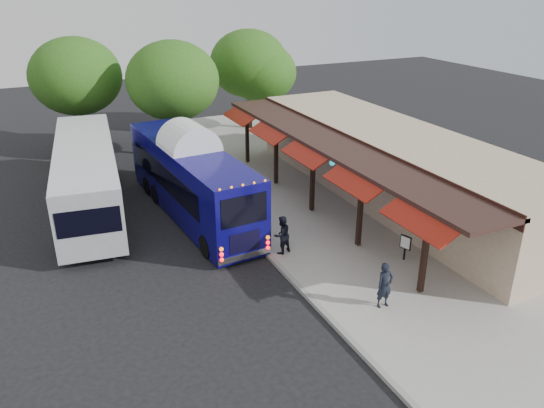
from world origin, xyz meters
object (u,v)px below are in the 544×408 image
city_bus (87,174)px  ped_c (249,187)px  coach_bus (191,177)px  ped_b (282,235)px  ped_a (385,285)px  sign_board (405,244)px  ped_d (214,160)px

city_bus → ped_c: (7.16, -3.20, -0.72)m
coach_bus → ped_b: bearing=-73.8°
ped_a → sign_board: 3.58m
ped_b → coach_bus: bearing=-84.7°
city_bus → ped_b: size_ratio=7.71×
ped_a → sign_board: ped_a is taller
ped_a → city_bus: bearing=122.6°
coach_bus → ped_a: (3.52, -10.53, -0.96)m
coach_bus → ped_d: size_ratio=7.51×
ped_a → ped_d: 15.28m
coach_bus → ped_b: coach_bus is taller
sign_board → coach_bus: bearing=109.1°
coach_bus → ped_c: bearing=-12.8°
ped_b → ped_c: bearing=-113.0°
city_bus → ped_b: bearing=-45.6°
ped_c → sign_board: bearing=100.5°
ped_a → sign_board: bearing=42.2°
coach_bus → ped_d: 5.60m
coach_bus → ped_c: size_ratio=5.92×
coach_bus → ped_d: (2.81, 4.73, -1.03)m
city_bus → sign_board: 15.32m
coach_bus → sign_board: bearing=-56.8°
sign_board → ped_a: bearing=-157.8°
ped_b → sign_board: size_ratio=1.52×
ped_a → ped_d: ped_a is taller
ped_a → sign_board: size_ratio=1.55×
ped_a → ped_c: bearing=96.1°
city_bus → sign_board: city_bus is taller
city_bus → ped_d: 7.51m
coach_bus → city_bus: bearing=143.7°
ped_a → ped_b: size_ratio=1.02×
ped_a → ped_b: 5.19m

